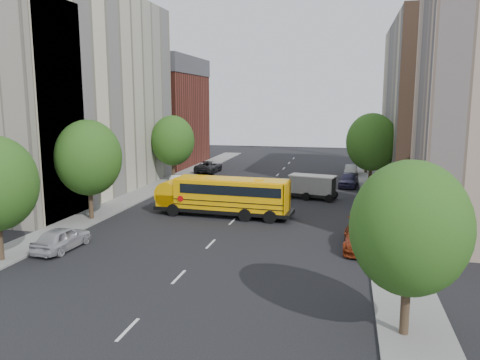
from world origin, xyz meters
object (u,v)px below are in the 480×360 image
(parked_car_3, at_px, (361,237))
(parked_car_5, at_px, (351,170))
(school_bus, at_px, (222,194))
(street_tree_4, at_px, (372,142))
(safari_truck, at_px, (308,186))
(parked_car_0, at_px, (62,238))
(street_tree_3, at_px, (410,228))
(street_tree_2, at_px, (173,141))
(parked_car_1, at_px, (181,181))
(street_tree_5, at_px, (367,137))
(parked_car_2, at_px, (209,167))
(parked_car_4, at_px, (348,180))
(street_tree_1, at_px, (88,158))

(parked_car_3, distance_m, parked_car_5, 30.62)
(school_bus, bearing_deg, street_tree_4, 53.19)
(safari_truck, height_order, parked_car_0, safari_truck)
(parked_car_5, bearing_deg, street_tree_3, -83.13)
(street_tree_2, relative_size, parked_car_3, 1.46)
(street_tree_3, height_order, parked_car_3, street_tree_3)
(street_tree_3, xyz_separation_m, parked_car_1, (-19.80, 28.43, -3.69))
(street_tree_3, bearing_deg, street_tree_5, 90.00)
(school_bus, bearing_deg, street_tree_2, 127.69)
(parked_car_2, relative_size, parked_car_4, 1.19)
(street_tree_1, relative_size, parked_car_1, 1.71)
(street_tree_3, relative_size, parked_car_4, 1.54)
(street_tree_2, distance_m, street_tree_4, 22.00)
(street_tree_2, distance_m, parked_car_4, 20.27)
(school_bus, bearing_deg, street_tree_5, 68.70)
(school_bus, bearing_deg, parked_car_0, -121.12)
(street_tree_2, relative_size, parked_car_2, 1.39)
(street_tree_4, relative_size, parked_car_1, 1.76)
(parked_car_1, bearing_deg, street_tree_3, 119.64)
(street_tree_3, bearing_deg, parked_car_2, 116.74)
(street_tree_4, distance_m, parked_car_5, 11.02)
(street_tree_3, height_order, parked_car_5, street_tree_3)
(parked_car_3, bearing_deg, parked_car_2, 124.64)
(street_tree_3, xyz_separation_m, safari_truck, (-6.02, 26.16, -3.24))
(parked_car_3, bearing_deg, street_tree_5, 89.05)
(street_tree_4, xyz_separation_m, parked_car_3, (-1.40, -20.72, -4.31))
(safari_truck, bearing_deg, parked_car_1, -177.48)
(street_tree_1, xyz_separation_m, school_bus, (9.74, 3.60, -3.16))
(street_tree_5, distance_m, safari_truck, 19.15)
(street_tree_1, distance_m, street_tree_2, 18.00)
(street_tree_3, distance_m, school_bus, 21.62)
(parked_car_3, height_order, parked_car_4, parked_car_4)
(school_bus, relative_size, parked_car_2, 2.09)
(street_tree_5, bearing_deg, parked_car_3, -92.45)
(street_tree_5, bearing_deg, parked_car_1, -141.82)
(parked_car_2, bearing_deg, safari_truck, 136.31)
(safari_truck, height_order, parked_car_2, safari_truck)
(parked_car_2, height_order, parked_car_5, parked_car_2)
(safari_truck, relative_size, parked_car_0, 1.28)
(street_tree_1, distance_m, street_tree_3, 26.08)
(safari_truck, relative_size, parked_car_1, 1.23)
(street_tree_5, distance_m, parked_car_2, 20.93)
(parked_car_1, bearing_deg, parked_car_2, -93.40)
(street_tree_1, bearing_deg, safari_truck, 37.27)
(street_tree_2, height_order, street_tree_4, street_tree_4)
(street_tree_4, xyz_separation_m, street_tree_5, (-0.00, 12.00, -0.37))
(street_tree_3, distance_m, parked_car_3, 11.95)
(parked_car_2, bearing_deg, street_tree_2, 77.89)
(street_tree_2, xyz_separation_m, parked_car_0, (2.20, -25.27, -4.07))
(street_tree_2, distance_m, parked_car_0, 25.69)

